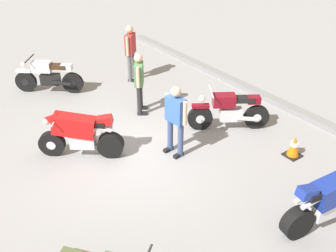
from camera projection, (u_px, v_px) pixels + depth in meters
The scene contains 10 objects.
ground_plane at pixel (132, 149), 9.12m from camera, with size 40.00×40.00×0.00m, color gray.
curb_edge at pixel (265, 96), 11.40m from camera, with size 14.00×0.30×0.15m, color gray.
motorcycle_red_sportbike at pixel (79, 133), 8.62m from camera, with size 1.36×1.65×1.14m.
motorcycle_silver_cruiser at pixel (49, 76), 11.57m from camera, with size 1.43×1.68×1.09m.
motorcycle_blue_sportbike at pixel (331, 199), 6.75m from camera, with size 0.74×1.95×1.14m.
motorcycle_maroon_cruiser at pixel (229, 111), 9.69m from camera, with size 1.25×1.81×1.09m.
person_in_red_shirt at pixel (131, 49), 12.13m from camera, with size 0.55×0.58×1.78m.
person_in_green_shirt at pixel (139, 80), 10.23m from camera, with size 0.58×0.51×1.70m.
person_in_blue_shirt at pixel (176, 117), 8.51m from camera, with size 0.66×0.36×1.69m.
traffic_cone at pixel (294, 146), 8.77m from camera, with size 0.36×0.36×0.53m.
Camera 1 is at (6.62, -3.75, 5.14)m, focal length 41.12 mm.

